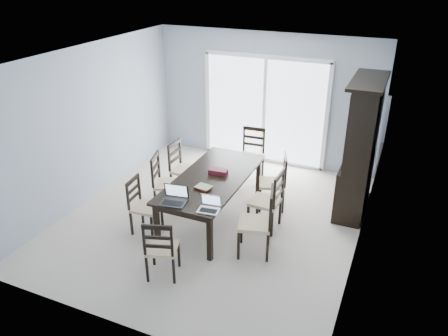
# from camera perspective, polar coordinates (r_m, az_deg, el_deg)

# --- Properties ---
(floor) EXTENTS (5.00, 5.00, 0.00)m
(floor) POSITION_cam_1_polar(r_m,az_deg,el_deg) (7.14, -1.46, -6.55)
(floor) COLOR beige
(floor) RESTS_ON ground
(ceiling) EXTENTS (5.00, 5.00, 0.00)m
(ceiling) POSITION_cam_1_polar(r_m,az_deg,el_deg) (6.16, -1.74, 14.36)
(ceiling) COLOR white
(ceiling) RESTS_ON back_wall
(back_wall) EXTENTS (4.50, 0.02, 2.60)m
(back_wall) POSITION_cam_1_polar(r_m,az_deg,el_deg) (8.74, 5.40, 8.90)
(back_wall) COLOR #929EAF
(back_wall) RESTS_ON floor
(wall_left) EXTENTS (0.02, 5.00, 2.60)m
(wall_left) POSITION_cam_1_polar(r_m,az_deg,el_deg) (7.71, -17.02, 5.55)
(wall_left) COLOR #929EAF
(wall_left) RESTS_ON floor
(wall_right) EXTENTS (0.02, 5.00, 2.60)m
(wall_right) POSITION_cam_1_polar(r_m,az_deg,el_deg) (6.02, 18.21, -0.30)
(wall_right) COLOR #929EAF
(wall_right) RESTS_ON floor
(balcony) EXTENTS (4.50, 2.00, 0.10)m
(balcony) POSITION_cam_1_polar(r_m,az_deg,el_deg) (10.10, 6.90, 3.04)
(balcony) COLOR gray
(balcony) RESTS_ON ground
(railing) EXTENTS (4.50, 0.06, 1.10)m
(railing) POSITION_cam_1_polar(r_m,az_deg,el_deg) (10.80, 8.65, 7.84)
(railing) COLOR #99999E
(railing) RESTS_ON balcony
(dining_table) EXTENTS (1.00, 2.20, 0.75)m
(dining_table) POSITION_cam_1_polar(r_m,az_deg,el_deg) (6.81, -1.53, -1.75)
(dining_table) COLOR black
(dining_table) RESTS_ON floor
(china_hutch) EXTENTS (0.50, 1.38, 2.20)m
(china_hutch) POSITION_cam_1_polar(r_m,az_deg,el_deg) (7.27, 17.39, 2.36)
(china_hutch) COLOR black
(china_hutch) RESTS_ON floor
(sliding_door) EXTENTS (2.52, 0.05, 2.18)m
(sliding_door) POSITION_cam_1_polar(r_m,az_deg,el_deg) (8.78, 5.30, 7.53)
(sliding_door) COLOR silver
(sliding_door) RESTS_ON floor
(chair_left_near) EXTENTS (0.42, 0.41, 1.01)m
(chair_left_near) POSITION_cam_1_polar(r_m,az_deg,el_deg) (6.70, -10.91, -4.06)
(chair_left_near) COLOR black
(chair_left_near) RESTS_ON floor
(chair_left_mid) EXTENTS (0.53, 0.53, 1.12)m
(chair_left_mid) POSITION_cam_1_polar(r_m,az_deg,el_deg) (7.19, -8.03, -1.11)
(chair_left_mid) COLOR black
(chair_left_mid) RESTS_ON floor
(chair_left_far) EXTENTS (0.44, 0.42, 1.10)m
(chair_left_far) POSITION_cam_1_polar(r_m,az_deg,el_deg) (7.69, -5.73, 0.74)
(chair_left_far) COLOR black
(chair_left_far) RESTS_ON floor
(chair_right_near) EXTENTS (0.56, 0.55, 1.18)m
(chair_right_near) POSITION_cam_1_polar(r_m,az_deg,el_deg) (6.06, 5.01, -6.17)
(chair_right_near) COLOR black
(chair_right_near) RESTS_ON floor
(chair_right_mid) EXTENTS (0.45, 0.44, 1.13)m
(chair_right_mid) POSITION_cam_1_polar(r_m,az_deg,el_deg) (6.61, 6.21, -3.53)
(chair_right_mid) COLOR black
(chair_right_mid) RESTS_ON floor
(chair_right_far) EXTENTS (0.54, 0.53, 1.10)m
(chair_right_far) POSITION_cam_1_polar(r_m,az_deg,el_deg) (7.22, 7.07, -1.06)
(chair_right_far) COLOR black
(chair_right_far) RESTS_ON floor
(chair_end_near) EXTENTS (0.49, 0.50, 1.03)m
(chair_end_near) POSITION_cam_1_polar(r_m,az_deg,el_deg) (5.67, -8.33, -9.79)
(chair_end_near) COLOR black
(chair_end_near) RESTS_ON floor
(chair_end_far) EXTENTS (0.46, 0.47, 1.14)m
(chair_end_far) POSITION_cam_1_polar(r_m,az_deg,el_deg) (8.18, 3.71, 2.58)
(chair_end_far) COLOR black
(chair_end_far) RESTS_ON floor
(laptop_dark) EXTENTS (0.38, 0.30, 0.24)m
(laptop_dark) POSITION_cam_1_polar(r_m,az_deg,el_deg) (6.06, -6.68, -4.17)
(laptop_dark) COLOR black
(laptop_dark) RESTS_ON dining_table
(laptop_silver) EXTENTS (0.31, 0.23, 0.20)m
(laptop_silver) POSITION_cam_1_polar(r_m,az_deg,el_deg) (5.86, -2.03, -5.25)
(laptop_silver) COLOR #BDBDC0
(laptop_silver) RESTS_ON dining_table
(book_stack) EXTENTS (0.26, 0.21, 0.04)m
(book_stack) POSITION_cam_1_polar(r_m,az_deg,el_deg) (6.43, -2.73, -2.54)
(book_stack) COLOR maroon
(book_stack) RESTS_ON dining_table
(cell_phone) EXTENTS (0.10, 0.05, 0.01)m
(cell_phone) POSITION_cam_1_polar(r_m,az_deg,el_deg) (6.04, -6.45, -4.88)
(cell_phone) COLOR black
(cell_phone) RESTS_ON dining_table
(game_box) EXTENTS (0.30, 0.17, 0.07)m
(game_box) POSITION_cam_1_polar(r_m,az_deg,el_deg) (6.86, -0.76, -0.46)
(game_box) COLOR #4A0E1E
(game_box) RESTS_ON dining_table
(hot_tub) EXTENTS (2.24, 2.08, 1.00)m
(hot_tub) POSITION_cam_1_polar(r_m,az_deg,el_deg) (10.29, 2.79, 6.92)
(hot_tub) COLOR maroon
(hot_tub) RESTS_ON balcony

